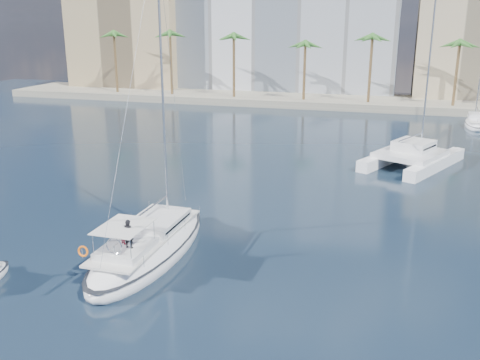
% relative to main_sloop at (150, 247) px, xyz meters
% --- Properties ---
extents(ground, '(160.00, 160.00, 0.00)m').
position_rel_main_sloop_xyz_m(ground, '(4.32, 3.45, -0.57)').
color(ground, black).
rests_on(ground, ground).
extents(quay, '(120.00, 14.00, 1.20)m').
position_rel_main_sloop_xyz_m(quay, '(4.32, 64.45, 0.03)').
color(quay, gray).
rests_on(quay, ground).
extents(building_modern, '(42.00, 16.00, 28.00)m').
position_rel_main_sloop_xyz_m(building_modern, '(-7.68, 76.45, 13.43)').
color(building_modern, silver).
rests_on(building_modern, ground).
extents(building_tan_left, '(22.00, 14.00, 22.00)m').
position_rel_main_sloop_xyz_m(building_tan_left, '(-37.68, 72.45, 10.43)').
color(building_tan_left, tan).
rests_on(building_tan_left, ground).
extents(building_beige, '(20.00, 14.00, 20.00)m').
position_rel_main_sloop_xyz_m(building_beige, '(26.32, 73.45, 9.43)').
color(building_beige, '#C8B590').
rests_on(building_beige, ground).
extents(palm_left, '(3.60, 3.60, 12.30)m').
position_rel_main_sloop_xyz_m(palm_left, '(-29.68, 60.45, 9.71)').
color(palm_left, brown).
rests_on(palm_left, ground).
extents(palm_centre, '(3.60, 3.60, 12.30)m').
position_rel_main_sloop_xyz_m(palm_centre, '(4.32, 60.45, 9.71)').
color(palm_centre, brown).
rests_on(palm_centre, ground).
extents(main_sloop, '(4.37, 13.27, 19.61)m').
position_rel_main_sloop_xyz_m(main_sloop, '(0.00, 0.00, 0.00)').
color(main_sloop, white).
rests_on(main_sloop, ground).
extents(catamaran, '(10.37, 13.21, 17.26)m').
position_rel_main_sloop_xyz_m(catamaran, '(15.71, 26.58, 0.57)').
color(catamaran, white).
rests_on(catamaran, ground).
extents(seagull, '(1.24, 0.53, 0.23)m').
position_rel_main_sloop_xyz_m(seagull, '(-0.36, 5.29, 0.08)').
color(seagull, silver).
rests_on(seagull, ground).
extents(moored_yacht_a, '(3.37, 9.52, 11.90)m').
position_rel_main_sloop_xyz_m(moored_yacht_a, '(24.32, 50.45, -0.57)').
color(moored_yacht_a, white).
rests_on(moored_yacht_a, ground).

